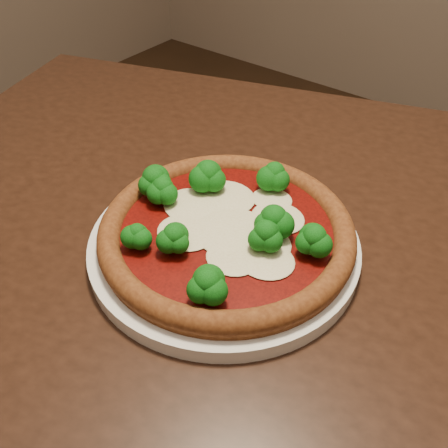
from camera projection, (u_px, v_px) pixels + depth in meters
The scene contains 3 objects.
dining_table at pixel (245, 295), 0.67m from camera, with size 1.27×1.12×0.75m.
plate at pixel (224, 244), 0.58m from camera, with size 0.31×0.31×0.02m, color white.
pizza at pixel (226, 227), 0.56m from camera, with size 0.29×0.29×0.06m.
Camera 1 is at (0.17, -0.27, 1.15)m, focal length 40.00 mm.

